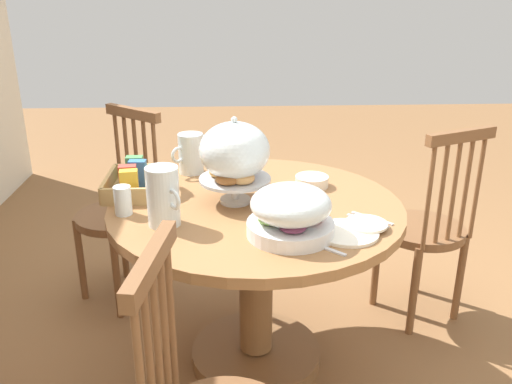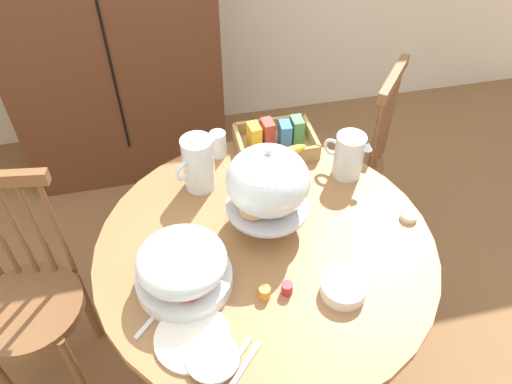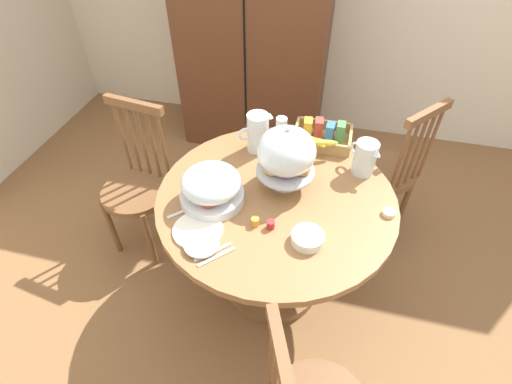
# 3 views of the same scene
# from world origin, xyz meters

# --- Properties ---
(ground_plane) EXTENTS (10.00, 10.00, 0.00)m
(ground_plane) POSITION_xyz_m (0.00, 0.00, 0.00)
(ground_plane) COLOR brown
(wooden_armoire) EXTENTS (1.18, 0.60, 1.96)m
(wooden_armoire) POSITION_xyz_m (-0.64, 1.50, 0.98)
(wooden_armoire) COLOR brown
(wooden_armoire) RESTS_ON ground_plane
(dining_table) EXTENTS (1.15, 1.15, 0.74)m
(dining_table) POSITION_xyz_m (-0.15, -0.01, 0.52)
(dining_table) COLOR olive
(dining_table) RESTS_ON ground_plane
(windsor_chair_near_window) EXTENTS (0.47, 0.47, 0.97)m
(windsor_chair_near_window) POSITION_xyz_m (0.43, 0.65, 0.45)
(windsor_chair_near_window) COLOR brown
(windsor_chair_near_window) RESTS_ON ground_plane
(windsor_chair_by_cabinet) EXTENTS (0.40, 0.40, 0.97)m
(windsor_chair_by_cabinet) POSITION_xyz_m (-1.01, 0.14, 0.45)
(windsor_chair_by_cabinet) COLOR brown
(windsor_chair_by_cabinet) RESTS_ON ground_plane
(pastry_stand_with_dome) EXTENTS (0.28, 0.28, 0.34)m
(pastry_stand_with_dome) POSITION_xyz_m (-0.13, 0.07, 0.94)
(pastry_stand_with_dome) COLOR silver
(pastry_stand_with_dome) RESTS_ON dining_table
(fruit_platter_covered) EXTENTS (0.30, 0.30, 0.18)m
(fruit_platter_covered) POSITION_xyz_m (-0.43, -0.12, 0.83)
(fruit_platter_covered) COLOR silver
(fruit_platter_covered) RESTS_ON dining_table
(orange_juice_pitcher) EXTENTS (0.15, 0.16, 0.18)m
(orange_juice_pitcher) POSITION_xyz_m (0.24, 0.27, 0.82)
(orange_juice_pitcher) COLOR silver
(orange_juice_pitcher) RESTS_ON dining_table
(milk_pitcher) EXTENTS (0.17, 0.14, 0.21)m
(milk_pitcher) POSITION_xyz_m (-0.32, 0.32, 0.84)
(milk_pitcher) COLOR silver
(milk_pitcher) RESTS_ON dining_table
(cereal_basket) EXTENTS (0.32, 0.30, 0.12)m
(cereal_basket) POSITION_xyz_m (0.01, 0.47, 0.79)
(cereal_basket) COLOR tan
(cereal_basket) RESTS_ON dining_table
(china_plate_large) EXTENTS (0.22, 0.22, 0.01)m
(china_plate_large) POSITION_xyz_m (-0.44, -0.31, 0.75)
(china_plate_large) COLOR white
(china_plate_large) RESTS_ON dining_table
(china_plate_small) EXTENTS (0.15, 0.15, 0.01)m
(china_plate_small) POSITION_xyz_m (-0.39, -0.39, 0.76)
(china_plate_small) COLOR white
(china_plate_small) RESTS_ON china_plate_large
(cereal_bowl) EXTENTS (0.14, 0.14, 0.04)m
(cereal_bowl) POSITION_xyz_m (0.04, -0.26, 0.76)
(cereal_bowl) COLOR white
(cereal_bowl) RESTS_ON dining_table
(drinking_glass) EXTENTS (0.06, 0.06, 0.11)m
(drinking_glass) POSITION_xyz_m (-0.23, 0.49, 0.80)
(drinking_glass) COLOR silver
(drinking_glass) RESTS_ON dining_table
(butter_dish) EXTENTS (0.06, 0.06, 0.02)m
(butter_dish) POSITION_xyz_m (0.37, -0.01, 0.75)
(butter_dish) COLOR beige
(butter_dish) RESTS_ON dining_table
(jam_jar_strawberry) EXTENTS (0.04, 0.04, 0.04)m
(jam_jar_strawberry) POSITION_xyz_m (-0.13, -0.22, 0.76)
(jam_jar_strawberry) COLOR #B7282D
(jam_jar_strawberry) RESTS_ON dining_table
(jam_jar_apricot) EXTENTS (0.04, 0.04, 0.04)m
(jam_jar_apricot) POSITION_xyz_m (-0.20, -0.22, 0.76)
(jam_jar_apricot) COLOR orange
(jam_jar_apricot) RESTS_ON dining_table
(table_knife) EXTENTS (0.13, 0.13, 0.01)m
(table_knife) POSITION_xyz_m (-0.33, -0.41, 0.74)
(table_knife) COLOR silver
(table_knife) RESTS_ON dining_table
(dinner_fork) EXTENTS (0.13, 0.13, 0.01)m
(dinner_fork) POSITION_xyz_m (-0.31, -0.43, 0.74)
(dinner_fork) COLOR silver
(dinner_fork) RESTS_ON dining_table
(soup_spoon) EXTENTS (0.13, 0.13, 0.01)m
(soup_spoon) POSITION_xyz_m (-0.54, -0.21, 0.74)
(soup_spoon) COLOR silver
(soup_spoon) RESTS_ON dining_table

